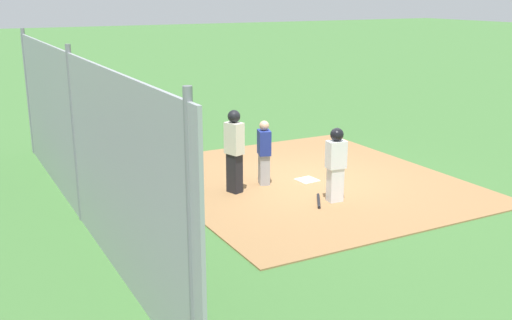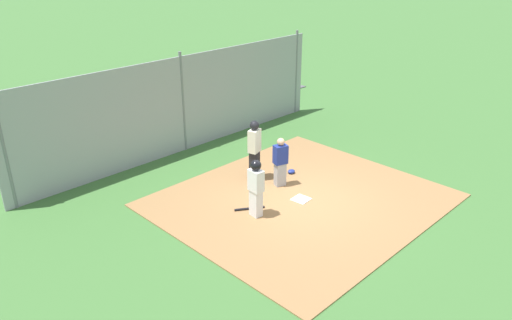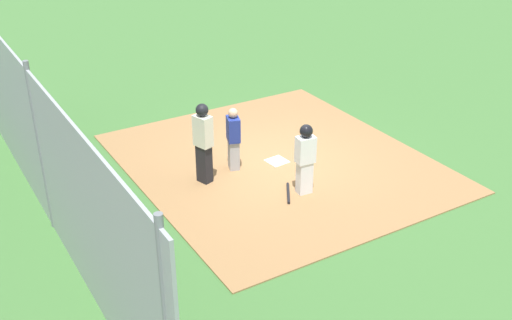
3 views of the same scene
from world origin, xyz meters
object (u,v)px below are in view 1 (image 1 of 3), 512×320
Objects in this scene: umpire at (234,149)px; catcher_mask at (236,174)px; runner at (336,161)px; catcher at (264,152)px; baseball_bat at (319,201)px; home_plate at (307,180)px.

umpire is 1.49m from catcher_mask.
runner is (1.52, 1.58, -0.09)m from umpire.
baseball_bat is (1.63, 0.40, -0.72)m from catcher.
catcher is (-0.24, -1.01, 0.74)m from home_plate.
catcher is at bearing -103.45° from home_plate.
catcher_mask is (-0.83, -0.29, -0.69)m from catcher.
home_plate is at bearing 50.39° from catcher_mask.
catcher_mask is at bearing -129.61° from home_plate.
home_plate is 2.09m from umpire.
umpire is 1.16× the size of runner.
baseball_bat is 2.56m from catcher_mask.
baseball_bat is at bearing -23.88° from home_plate.
runner is 1.93× the size of baseball_bat.
home_plate is 1.52m from baseball_bat.
umpire reaches higher than catcher_mask.
home_plate is 1.69m from catcher_mask.
umpire is at bearing -91.17° from home_plate.
umpire is 2.19m from runner.
catcher_mask is at bearing 127.22° from catcher.
catcher is at bearing -3.97° from umpire.
home_plate is 1.83× the size of catcher_mask.
runner reaches higher than catcher.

